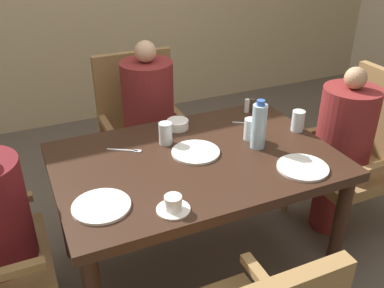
{
  "coord_description": "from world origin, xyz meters",
  "views": [
    {
      "loc": [
        -0.75,
        -1.63,
        1.79
      ],
      "look_at": [
        0.0,
        0.05,
        0.78
      ],
      "focal_mm": 40.0,
      "sensor_mm": 36.0,
      "label": 1
    }
  ],
  "objects_px": {
    "plate_main_right": "(196,152)",
    "glass_tall_mid": "(166,133)",
    "plate_main_left": "(303,167)",
    "glass_tall_far": "(251,129)",
    "chair_far_side": "(142,125)",
    "plate_dessert_center": "(101,206)",
    "teacup_with_saucer": "(173,205)",
    "diner_in_far_chair": "(149,125)",
    "chair_right_side": "(360,151)",
    "diner_in_right_chair": "(341,151)",
    "bowl_small": "(178,124)",
    "glass_tall_near": "(298,121)",
    "water_bottle": "(259,126)"
  },
  "relations": [
    {
      "from": "teacup_with_saucer",
      "to": "glass_tall_far",
      "type": "height_order",
      "value": "glass_tall_far"
    },
    {
      "from": "bowl_small",
      "to": "plate_main_right",
      "type": "bearing_deg",
      "value": -94.56
    },
    {
      "from": "glass_tall_mid",
      "to": "glass_tall_far",
      "type": "distance_m",
      "value": 0.44
    },
    {
      "from": "chair_far_side",
      "to": "plate_main_left",
      "type": "bearing_deg",
      "value": -70.57
    },
    {
      "from": "diner_in_right_chair",
      "to": "plate_dessert_center",
      "type": "xyz_separation_m",
      "value": [
        -1.46,
        -0.21,
        0.19
      ]
    },
    {
      "from": "plate_main_right",
      "to": "glass_tall_mid",
      "type": "relative_size",
      "value": 2.1
    },
    {
      "from": "diner_in_right_chair",
      "to": "bowl_small",
      "type": "xyz_separation_m",
      "value": [
        -0.9,
        0.33,
        0.21
      ]
    },
    {
      "from": "diner_in_far_chair",
      "to": "teacup_with_saucer",
      "type": "relative_size",
      "value": 8.13
    },
    {
      "from": "plate_main_left",
      "to": "glass_tall_mid",
      "type": "xyz_separation_m",
      "value": [
        -0.49,
        0.49,
        0.05
      ]
    },
    {
      "from": "plate_main_right",
      "to": "glass_tall_far",
      "type": "relative_size",
      "value": 2.1
    },
    {
      "from": "chair_far_side",
      "to": "glass_tall_far",
      "type": "relative_size",
      "value": 8.5
    },
    {
      "from": "plate_main_left",
      "to": "glass_tall_far",
      "type": "relative_size",
      "value": 2.1
    },
    {
      "from": "plate_dessert_center",
      "to": "glass_tall_far",
      "type": "bearing_deg",
      "value": 17.24
    },
    {
      "from": "chair_far_side",
      "to": "plate_main_right",
      "type": "xyz_separation_m",
      "value": [
        0.02,
        -0.83,
        0.22
      ]
    },
    {
      "from": "chair_far_side",
      "to": "glass_tall_mid",
      "type": "relative_size",
      "value": 8.5
    },
    {
      "from": "plate_dessert_center",
      "to": "plate_main_right",
      "type": "bearing_deg",
      "value": 24.7
    },
    {
      "from": "chair_right_side",
      "to": "glass_tall_near",
      "type": "xyz_separation_m",
      "value": [
        -0.47,
        0.04,
        0.28
      ]
    },
    {
      "from": "bowl_small",
      "to": "glass_tall_mid",
      "type": "distance_m",
      "value": 0.18
    },
    {
      "from": "chair_far_side",
      "to": "glass_tall_near",
      "type": "height_order",
      "value": "chair_far_side"
    },
    {
      "from": "chair_right_side",
      "to": "chair_far_side",
      "type": "bearing_deg",
      "value": 141.55
    },
    {
      "from": "plate_main_right",
      "to": "diner_in_far_chair",
      "type": "bearing_deg",
      "value": 91.28
    },
    {
      "from": "chair_right_side",
      "to": "glass_tall_far",
      "type": "bearing_deg",
      "value": 175.73
    },
    {
      "from": "chair_far_side",
      "to": "bowl_small",
      "type": "relative_size",
      "value": 8.14
    },
    {
      "from": "diner_in_far_chair",
      "to": "chair_right_side",
      "type": "relative_size",
      "value": 1.15
    },
    {
      "from": "glass_tall_near",
      "to": "glass_tall_mid",
      "type": "bearing_deg",
      "value": 167.71
    },
    {
      "from": "plate_main_right",
      "to": "bowl_small",
      "type": "relative_size",
      "value": 2.01
    },
    {
      "from": "chair_right_side",
      "to": "glass_tall_mid",
      "type": "height_order",
      "value": "chair_right_side"
    },
    {
      "from": "plate_main_right",
      "to": "glass_tall_near",
      "type": "distance_m",
      "value": 0.61
    },
    {
      "from": "diner_in_right_chair",
      "to": "glass_tall_near",
      "type": "height_order",
      "value": "diner_in_right_chair"
    },
    {
      "from": "chair_right_side",
      "to": "glass_tall_mid",
      "type": "xyz_separation_m",
      "value": [
        -1.18,
        0.19,
        0.28
      ]
    },
    {
      "from": "glass_tall_mid",
      "to": "diner_in_right_chair",
      "type": "bearing_deg",
      "value": -10.58
    },
    {
      "from": "diner_in_right_chair",
      "to": "glass_tall_mid",
      "type": "height_order",
      "value": "diner_in_right_chair"
    },
    {
      "from": "chair_right_side",
      "to": "glass_tall_far",
      "type": "height_order",
      "value": "chair_right_side"
    },
    {
      "from": "plate_dessert_center",
      "to": "diner_in_far_chair",
      "type": "bearing_deg",
      "value": 60.89
    },
    {
      "from": "glass_tall_mid",
      "to": "glass_tall_far",
      "type": "xyz_separation_m",
      "value": [
        0.42,
        -0.14,
        0.0
      ]
    },
    {
      "from": "plate_main_right",
      "to": "glass_tall_mid",
      "type": "distance_m",
      "value": 0.19
    },
    {
      "from": "water_bottle",
      "to": "diner_in_right_chair",
      "type": "bearing_deg",
      "value": 3.08
    },
    {
      "from": "chair_far_side",
      "to": "plate_main_right",
      "type": "bearing_deg",
      "value": -88.95
    },
    {
      "from": "chair_far_side",
      "to": "diner_in_far_chair",
      "type": "xyz_separation_m",
      "value": [
        -0.0,
        -0.15,
        0.07
      ]
    },
    {
      "from": "teacup_with_saucer",
      "to": "diner_in_right_chair",
      "type": "bearing_deg",
      "value": 16.08
    },
    {
      "from": "teacup_with_saucer",
      "to": "plate_main_left",
      "type": "bearing_deg",
      "value": 4.05
    },
    {
      "from": "glass_tall_near",
      "to": "bowl_small",
      "type": "bearing_deg",
      "value": 153.81
    },
    {
      "from": "diner_in_far_chair",
      "to": "chair_right_side",
      "type": "distance_m",
      "value": 1.31
    },
    {
      "from": "diner_in_right_chair",
      "to": "glass_tall_far",
      "type": "height_order",
      "value": "diner_in_right_chair"
    },
    {
      "from": "water_bottle",
      "to": "glass_tall_mid",
      "type": "height_order",
      "value": "water_bottle"
    },
    {
      "from": "plate_dessert_center",
      "to": "teacup_with_saucer",
      "type": "xyz_separation_m",
      "value": [
        0.26,
        -0.14,
        0.02
      ]
    },
    {
      "from": "plate_dessert_center",
      "to": "glass_tall_mid",
      "type": "xyz_separation_m",
      "value": [
        0.43,
        0.4,
        0.05
      ]
    },
    {
      "from": "glass_tall_far",
      "to": "chair_far_side",
      "type": "bearing_deg",
      "value": 112.62
    },
    {
      "from": "plate_dessert_center",
      "to": "plate_main_left",
      "type": "bearing_deg",
      "value": -5.52
    },
    {
      "from": "chair_right_side",
      "to": "glass_tall_far",
      "type": "relative_size",
      "value": 8.5
    }
  ]
}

